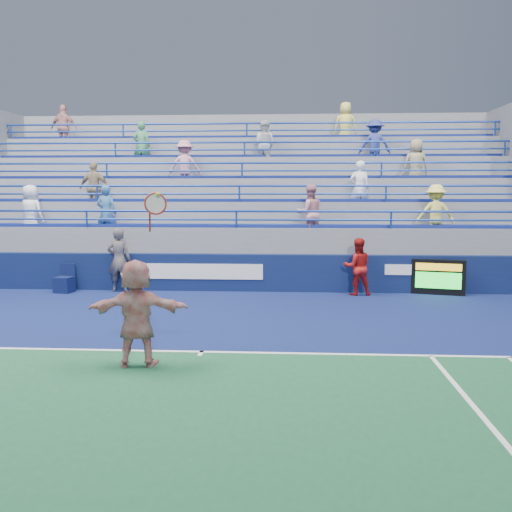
# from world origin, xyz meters

# --- Properties ---
(ground) EXTENTS (120.00, 120.00, 0.00)m
(ground) POSITION_xyz_m (0.00, 0.00, 0.00)
(ground) COLOR #333538
(sponsor_wall) EXTENTS (18.00, 0.32, 1.10)m
(sponsor_wall) POSITION_xyz_m (0.00, 6.50, 0.55)
(sponsor_wall) COLOR #0B193C
(sponsor_wall) RESTS_ON ground
(bleacher_stand) EXTENTS (18.00, 5.60, 6.13)m
(bleacher_stand) POSITION_xyz_m (0.00, 10.27, 1.54)
(bleacher_stand) COLOR slate
(bleacher_stand) RESTS_ON ground
(serve_speed_board) EXTENTS (1.46, 0.51, 1.01)m
(serve_speed_board) POSITION_xyz_m (5.78, 6.22, 0.51)
(serve_speed_board) COLOR black
(serve_speed_board) RESTS_ON ground
(judge_chair) EXTENTS (0.55, 0.55, 0.84)m
(judge_chair) POSITION_xyz_m (-4.93, 5.92, 0.27)
(judge_chair) COLOR #0D153E
(judge_chair) RESTS_ON ground
(tennis_player) EXTENTS (1.72, 0.69, 2.91)m
(tennis_player) POSITION_xyz_m (-0.94, -0.84, 0.91)
(tennis_player) COLOR silver
(tennis_player) RESTS_ON ground
(line_judge) EXTENTS (0.70, 0.46, 1.89)m
(line_judge) POSITION_xyz_m (-3.38, 6.16, 0.94)
(line_judge) COLOR #151B3A
(line_judge) RESTS_ON ground
(ball_girl) EXTENTS (0.85, 0.69, 1.63)m
(ball_girl) POSITION_xyz_m (3.48, 6.04, 0.81)
(ball_girl) COLOR #A41412
(ball_girl) RESTS_ON ground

